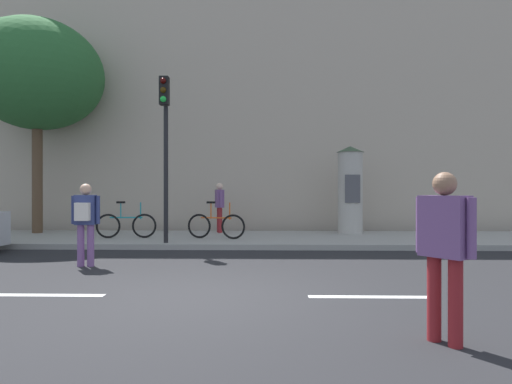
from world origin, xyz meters
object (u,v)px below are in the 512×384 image
traffic_light (165,132)px  street_tree (37,75)px  bicycle_upright (126,225)px  pedestrian_with_backpack (85,217)px  poster_column (350,189)px  bicycle_leaning (216,225)px  pedestrian_tallest (220,203)px  pedestrian_in_red_top (445,242)px

traffic_light → street_tree: 6.12m
bicycle_upright → pedestrian_with_backpack: bearing=-83.6°
poster_column → pedestrian_with_backpack: (-6.45, -5.58, -0.60)m
traffic_light → bicycle_leaning: traffic_light is taller
traffic_light → pedestrian_with_backpack: bearing=-109.6°
pedestrian_tallest → pedestrian_in_red_top: bearing=-71.8°
traffic_light → pedestrian_with_backpack: traffic_light is taller
traffic_light → pedestrian_in_red_top: traffic_light is taller
pedestrian_in_red_top → bicycle_leaning: (-3.27, 8.33, -0.49)m
traffic_light → poster_column: 6.32m
street_tree → bicycle_leaning: size_ratio=4.08×
poster_column → bicycle_upright: (-6.91, -1.56, -1.06)m
pedestrian_in_red_top → pedestrian_with_backpack: pedestrian_in_red_top is taller
traffic_light → pedestrian_tallest: 3.81m
pedestrian_with_backpack → pedestrian_in_red_top: bearing=-38.7°
traffic_light → street_tree: (-4.94, 2.81, 2.29)m
poster_column → bicycle_upright: poster_column is taller
pedestrian_with_backpack → pedestrian_tallest: (2.13, 5.83, 0.12)m
street_tree → pedestrian_in_red_top: (9.44, -9.99, -4.38)m
bicycle_upright → pedestrian_in_red_top: bearing=-54.8°
poster_column → street_tree: bearing=180.0°
street_tree → pedestrian_tallest: 7.43m
poster_column → bicycle_leaning: size_ratio=1.65×
pedestrian_tallest → bicycle_leaning: pedestrian_tallest is taller
street_tree → bicycle_upright: size_ratio=4.02×
street_tree → traffic_light: bearing=-29.6°
traffic_light → pedestrian_in_red_top: 8.73m
pedestrian_with_backpack → bicycle_upright: size_ratio=0.96×
street_tree → pedestrian_with_backpack: bearing=-54.8°
poster_column → bicycle_leaning: poster_column is taller
pedestrian_with_backpack → street_tree: bearing=125.2°
traffic_light → bicycle_leaning: bearing=43.0°
traffic_light → pedestrian_tallest: traffic_light is taller
pedestrian_with_backpack → bicycle_upright: bearing=96.4°
pedestrian_with_backpack → poster_column: bearing=40.9°
pedestrian_tallest → bicycle_upright: pedestrian_tallest is taller
pedestrian_in_red_top → street_tree: bearing=133.4°
pedestrian_in_red_top → bicycle_upright: bearing=125.2°
street_tree → pedestrian_tallest: size_ratio=4.26×
poster_column → pedestrian_tallest: size_ratio=1.72×
pedestrian_tallest → pedestrian_with_backpack: bearing=-110.1°
bicycle_leaning → traffic_light: bearing=-137.0°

